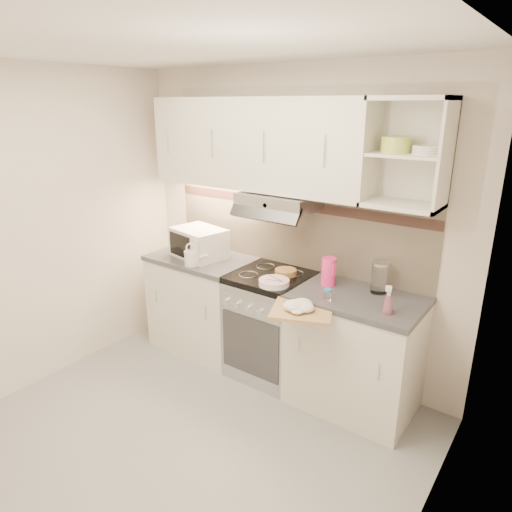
{
  "coord_description": "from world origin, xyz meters",
  "views": [
    {
      "loc": [
        1.91,
        -1.75,
        2.21
      ],
      "look_at": [
        -0.04,
        0.95,
        1.09
      ],
      "focal_mm": 32.0,
      "sensor_mm": 36.0,
      "label": 1
    }
  ],
  "objects_px": {
    "plate_stack": "(274,282)",
    "pink_pitcher": "(329,272)",
    "microwave": "(199,243)",
    "spray_bottle": "(388,302)",
    "electric_range": "(271,324)",
    "cutting_board": "(302,310)",
    "glass_jar": "(379,277)",
    "watering_can": "(192,257)"
  },
  "relations": [
    {
      "from": "plate_stack",
      "to": "pink_pitcher",
      "type": "relative_size",
      "value": 1.08
    },
    {
      "from": "microwave",
      "to": "plate_stack",
      "type": "xyz_separation_m",
      "value": [
        0.91,
        -0.17,
        -0.11
      ]
    },
    {
      "from": "plate_stack",
      "to": "spray_bottle",
      "type": "bearing_deg",
      "value": 2.08
    },
    {
      "from": "electric_range",
      "to": "microwave",
      "type": "distance_m",
      "value": 0.96
    },
    {
      "from": "microwave",
      "to": "pink_pitcher",
      "type": "height_order",
      "value": "microwave"
    },
    {
      "from": "electric_range",
      "to": "cutting_board",
      "type": "relative_size",
      "value": 2.23
    },
    {
      "from": "glass_jar",
      "to": "watering_can",
      "type": "bearing_deg",
      "value": -166.26
    },
    {
      "from": "plate_stack",
      "to": "spray_bottle",
      "type": "relative_size",
      "value": 1.14
    },
    {
      "from": "watering_can",
      "to": "glass_jar",
      "type": "distance_m",
      "value": 1.54
    },
    {
      "from": "glass_jar",
      "to": "cutting_board",
      "type": "distance_m",
      "value": 0.64
    },
    {
      "from": "watering_can",
      "to": "cutting_board",
      "type": "relative_size",
      "value": 0.57
    },
    {
      "from": "pink_pitcher",
      "to": "microwave",
      "type": "bearing_deg",
      "value": -158.36
    },
    {
      "from": "plate_stack",
      "to": "pink_pitcher",
      "type": "bearing_deg",
      "value": 36.15
    },
    {
      "from": "microwave",
      "to": "watering_can",
      "type": "distance_m",
      "value": 0.24
    },
    {
      "from": "electric_range",
      "to": "spray_bottle",
      "type": "distance_m",
      "value": 1.15
    },
    {
      "from": "watering_can",
      "to": "pink_pitcher",
      "type": "bearing_deg",
      "value": 5.25
    },
    {
      "from": "plate_stack",
      "to": "electric_range",
      "type": "bearing_deg",
      "value": 128.75
    },
    {
      "from": "plate_stack",
      "to": "spray_bottle",
      "type": "xyz_separation_m",
      "value": [
        0.87,
        0.03,
        0.06
      ]
    },
    {
      "from": "watering_can",
      "to": "cutting_board",
      "type": "bearing_deg",
      "value": -16.51
    },
    {
      "from": "plate_stack",
      "to": "cutting_board",
      "type": "xyz_separation_m",
      "value": [
        0.37,
        -0.2,
        -0.05
      ]
    },
    {
      "from": "cutting_board",
      "to": "watering_can",
      "type": "bearing_deg",
      "value": 150.06
    },
    {
      "from": "spray_bottle",
      "to": "cutting_board",
      "type": "relative_size",
      "value": 0.51
    },
    {
      "from": "pink_pitcher",
      "to": "cutting_board",
      "type": "xyz_separation_m",
      "value": [
        0.04,
        -0.44,
        -0.14
      ]
    },
    {
      "from": "glass_jar",
      "to": "microwave",
      "type": "bearing_deg",
      "value": -174.34
    },
    {
      "from": "electric_range",
      "to": "spray_bottle",
      "type": "bearing_deg",
      "value": -8.31
    },
    {
      "from": "microwave",
      "to": "plate_stack",
      "type": "bearing_deg",
      "value": 0.61
    },
    {
      "from": "electric_range",
      "to": "glass_jar",
      "type": "distance_m",
      "value": 1.02
    },
    {
      "from": "plate_stack",
      "to": "glass_jar",
      "type": "xyz_separation_m",
      "value": [
        0.69,
        0.33,
        0.1
      ]
    },
    {
      "from": "glass_jar",
      "to": "cutting_board",
      "type": "relative_size",
      "value": 0.58
    },
    {
      "from": "spray_bottle",
      "to": "plate_stack",
      "type": "bearing_deg",
      "value": 163.2
    },
    {
      "from": "microwave",
      "to": "pink_pitcher",
      "type": "relative_size",
      "value": 2.38
    },
    {
      "from": "plate_stack",
      "to": "spray_bottle",
      "type": "height_order",
      "value": "spray_bottle"
    },
    {
      "from": "watering_can",
      "to": "cutting_board",
      "type": "height_order",
      "value": "watering_can"
    },
    {
      "from": "electric_range",
      "to": "pink_pitcher",
      "type": "height_order",
      "value": "pink_pitcher"
    },
    {
      "from": "watering_can",
      "to": "glass_jar",
      "type": "xyz_separation_m",
      "value": [
        1.5,
        0.37,
        0.05
      ]
    },
    {
      "from": "microwave",
      "to": "glass_jar",
      "type": "bearing_deg",
      "value": 16.67
    },
    {
      "from": "electric_range",
      "to": "watering_can",
      "type": "bearing_deg",
      "value": -161.65
    },
    {
      "from": "pink_pitcher",
      "to": "spray_bottle",
      "type": "distance_m",
      "value": 0.58
    },
    {
      "from": "watering_can",
      "to": "glass_jar",
      "type": "height_order",
      "value": "glass_jar"
    },
    {
      "from": "glass_jar",
      "to": "spray_bottle",
      "type": "bearing_deg",
      "value": -58.7
    },
    {
      "from": "pink_pitcher",
      "to": "glass_jar",
      "type": "xyz_separation_m",
      "value": [
        0.36,
        0.09,
        0.01
      ]
    },
    {
      "from": "electric_range",
      "to": "microwave",
      "type": "relative_size",
      "value": 1.75
    }
  ]
}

